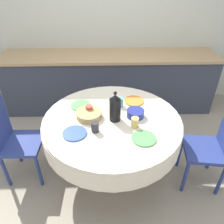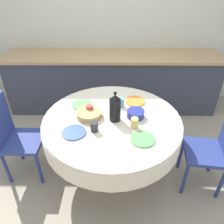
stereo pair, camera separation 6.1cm
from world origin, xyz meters
The scene contains 17 objects.
ground_plane centered at (0.00, 0.00, 0.00)m, with size 12.00×12.00×0.00m, color #9E937F.
wall_back centered at (0.00, 1.76, 1.30)m, with size 7.00×0.05×2.60m.
kitchen_counter centered at (0.00, 1.43, 0.45)m, with size 3.24×0.64×0.89m.
dining_table centered at (0.00, 0.00, 0.64)m, with size 1.36×1.36×0.77m.
chair_left centered at (1.01, -0.14, 0.53)m, with size 0.45×0.45×0.96m.
chair_right centered at (-1.02, 0.02, 0.53)m, with size 0.41×0.41×0.96m.
plate_near_left centered at (-0.34, -0.22, 0.77)m, with size 0.22×0.22×0.01m, color #3856AD.
cup_near_left centered at (-0.16, -0.18, 0.81)m, with size 0.07×0.07×0.10m, color #28282D.
plate_near_right centered at (0.27, -0.30, 0.77)m, with size 0.22×0.22×0.01m, color #5BA85B.
cup_near_right centered at (0.21, -0.13, 0.81)m, with size 0.07×0.07×0.10m, color #DBB766.
plate_far_left centered at (-0.32, 0.24, 0.77)m, with size 0.22×0.22×0.01m, color #5BA85B.
cup_far_left centered at (-0.22, 0.09, 0.81)m, with size 0.07×0.07×0.10m, color #CC4C3D.
plate_far_right centered at (0.25, 0.31, 0.77)m, with size 0.22×0.22×0.01m, color orange.
cup_far_right centered at (0.09, 0.22, 0.81)m, with size 0.07×0.07×0.10m, color #5BA39E.
coffee_carafe centered at (0.03, -0.01, 0.90)m, with size 0.11×0.11×0.31m.
bread_basket centered at (-0.22, 0.03, 0.80)m, with size 0.25×0.25×0.06m, color tan.
fruit_bowl centered at (0.23, 0.04, 0.80)m, with size 0.17×0.17×0.07m, color navy.
Camera 2 is at (0.01, -1.71, 2.03)m, focal length 35.00 mm.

